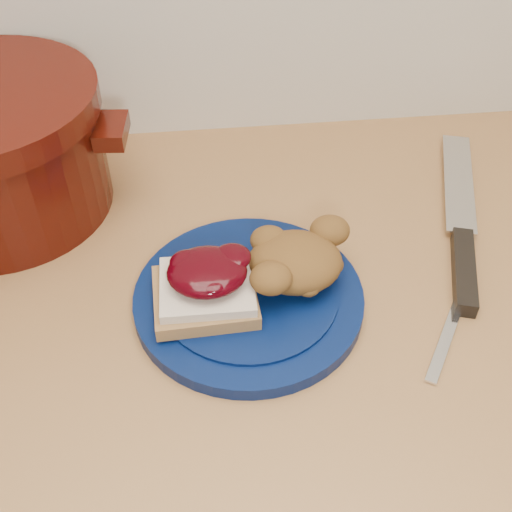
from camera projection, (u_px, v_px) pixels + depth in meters
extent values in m
cube|color=beige|center=(267.00, 478.00, 1.03)|extent=(4.00, 0.60, 0.86)
cylinder|color=#041340|center=(249.00, 299.00, 0.67)|extent=(0.25, 0.25, 0.02)
cube|color=olive|center=(205.00, 297.00, 0.65)|extent=(0.11, 0.09, 0.02)
cube|color=beige|center=(207.00, 287.00, 0.64)|extent=(0.09, 0.08, 0.01)
ellipsoid|color=black|center=(207.00, 272.00, 0.63)|extent=(0.08, 0.08, 0.02)
ellipsoid|color=brown|center=(295.00, 262.00, 0.66)|extent=(0.10, 0.09, 0.05)
cube|color=black|center=(464.00, 271.00, 0.70)|extent=(0.06, 0.12, 0.02)
cube|color=silver|center=(459.00, 181.00, 0.81)|extent=(0.09, 0.20, 0.00)
cube|color=silver|center=(450.00, 327.00, 0.65)|extent=(0.09, 0.13, 0.00)
cube|color=#370B05|center=(111.00, 131.00, 0.73)|extent=(0.04, 0.06, 0.02)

